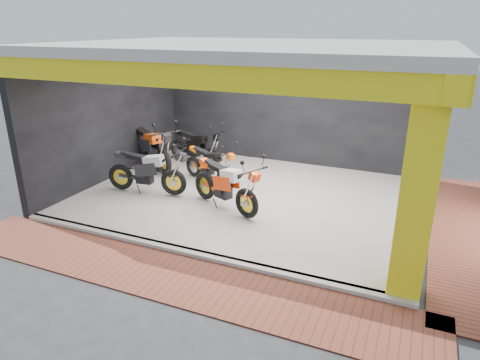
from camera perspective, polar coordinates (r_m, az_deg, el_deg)
name	(u,v)px	position (r m, az deg, el deg)	size (l,w,h in m)	color
ground	(214,232)	(8.98, -3.44, -6.97)	(80.00, 80.00, 0.00)	#2D2D30
showroom_floor	(250,197)	(10.62, 1.41, -2.25)	(8.00, 6.00, 0.10)	silver
showroom_ceiling	(252,47)	(9.84, 1.59, 17.26)	(8.40, 6.40, 0.20)	beige
back_wall	(290,108)	(12.97, 6.71, 9.56)	(8.20, 0.20, 3.50)	black
left_wall	(111,116)	(12.20, -16.84, 8.19)	(0.20, 6.20, 3.50)	black
corner_column	(418,193)	(6.78, 22.62, -1.61)	(0.50, 0.50, 3.50)	yellow
header_beam_front	(182,75)	(7.18, -7.70, 13.68)	(8.40, 0.30, 0.40)	yellow
header_beam_right	(450,68)	(9.16, 26.16, 13.22)	(0.30, 6.40, 0.40)	yellow
floor_kerb	(190,253)	(8.17, -6.71, -9.60)	(8.00, 0.20, 0.10)	silver
paver_front	(167,275)	(7.63, -9.68, -12.42)	(9.00, 1.40, 0.03)	brown
paver_right	(466,233)	(10.04, 27.86, -6.30)	(1.40, 7.00, 0.03)	brown
moto_hero	(247,189)	(9.07, 0.92, -1.23)	(2.24, 0.83, 1.37)	#FF3B0A
moto_row_a	(173,170)	(10.43, -8.93, 1.37)	(2.22, 0.82, 1.36)	black
moto_row_b	(225,166)	(10.89, -2.00, 1.84)	(1.89, 0.70, 1.15)	#FF680A
moto_row_c	(163,149)	(11.99, -10.27, 4.06)	(2.43, 0.90, 1.48)	black
moto_row_d	(212,147)	(12.44, -3.77, 4.42)	(2.09, 0.77, 1.27)	black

